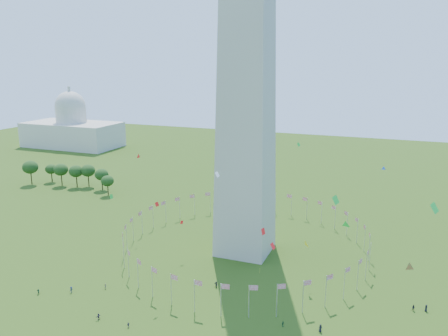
{
  "coord_description": "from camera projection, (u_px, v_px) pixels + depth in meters",
  "views": [
    {
      "loc": [
        43.07,
        -79.9,
        62.12
      ],
      "look_at": [
        -1.72,
        35.0,
        31.97
      ],
      "focal_mm": 35.0,
      "sensor_mm": 36.0,
      "label": 1
    }
  ],
  "objects": [
    {
      "name": "flag_ring",
      "position": [
        245.0,
        238.0,
        146.45
      ],
      "size": [
        80.24,
        80.24,
        9.0
      ],
      "color": "silver",
      "rests_on": "ground"
    },
    {
      "name": "tree_line_west",
      "position": [
        70.0,
        176.0,
        221.04
      ],
      "size": [
        55.37,
        15.43,
        12.26
      ],
      "color": "#27511B",
      "rests_on": "ground"
    },
    {
      "name": "crowd",
      "position": [
        213.0,
        335.0,
        100.43
      ],
      "size": [
        99.76,
        67.25,
        1.95
      ],
      "color": "gray",
      "rests_on": "ground"
    },
    {
      "name": "capitol_building",
      "position": [
        71.0,
        116.0,
        323.22
      ],
      "size": [
        70.0,
        35.0,
        46.0
      ],
      "primitive_type": null,
      "color": "beige",
      "rests_on": "ground"
    },
    {
      "name": "ground",
      "position": [
        177.0,
        334.0,
        102.26
      ],
      "size": [
        600.0,
        600.0,
        0.0
      ],
      "primitive_type": "plane",
      "color": "#27430F",
      "rests_on": "ground"
    },
    {
      "name": "kites_aloft",
      "position": [
        273.0,
        221.0,
        114.63
      ],
      "size": [
        116.7,
        62.23,
        34.12
      ],
      "color": "green",
      "rests_on": "ground"
    }
  ]
}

